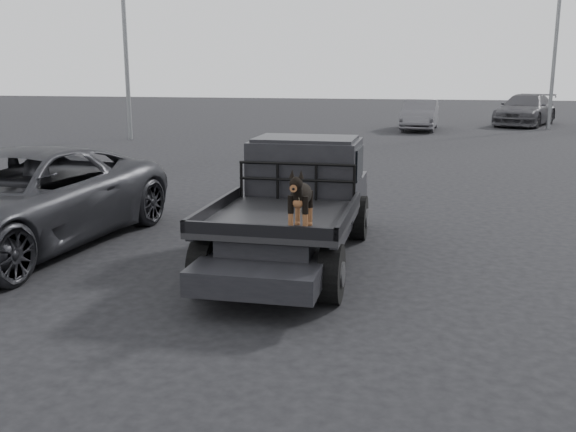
% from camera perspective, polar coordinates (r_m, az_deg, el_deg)
% --- Properties ---
extents(ground, '(120.00, 120.00, 0.00)m').
position_cam_1_polar(ground, '(7.94, -5.00, -8.30)').
color(ground, black).
rests_on(ground, ground).
extents(flatbed_ute, '(2.00, 5.40, 0.92)m').
position_cam_1_polar(flatbed_ute, '(9.76, 0.53, -1.38)').
color(flatbed_ute, black).
rests_on(flatbed_ute, ground).
extents(ute_cab, '(1.72, 1.30, 0.88)m').
position_cam_1_polar(ute_cab, '(10.50, 1.60, 4.63)').
color(ute_cab, black).
rests_on(ute_cab, flatbed_ute).
extents(headache_rack, '(1.80, 0.08, 0.55)m').
position_cam_1_polar(headache_rack, '(9.80, 0.78, 3.07)').
color(headache_rack, black).
rests_on(headache_rack, flatbed_ute).
extents(dog, '(0.32, 0.60, 0.74)m').
position_cam_1_polar(dog, '(7.96, 1.15, 1.48)').
color(dog, black).
rests_on(dog, flatbed_ute).
extents(parked_suv, '(3.19, 6.02, 1.61)m').
position_cam_1_polar(parked_suv, '(11.24, -22.89, 1.30)').
color(parked_suv, '#2A2B2F').
rests_on(parked_suv, ground).
extents(distant_car_a, '(1.81, 4.53, 1.46)m').
position_cam_1_polar(distant_car_a, '(32.31, 11.65, 8.79)').
color(distant_car_a, '#504F54').
rests_on(distant_car_a, ground).
extents(distant_car_b, '(4.15, 6.07, 1.63)m').
position_cam_1_polar(distant_car_b, '(36.62, 20.35, 8.84)').
color(distant_car_b, '#403F44').
rests_on(distant_car_b, ground).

